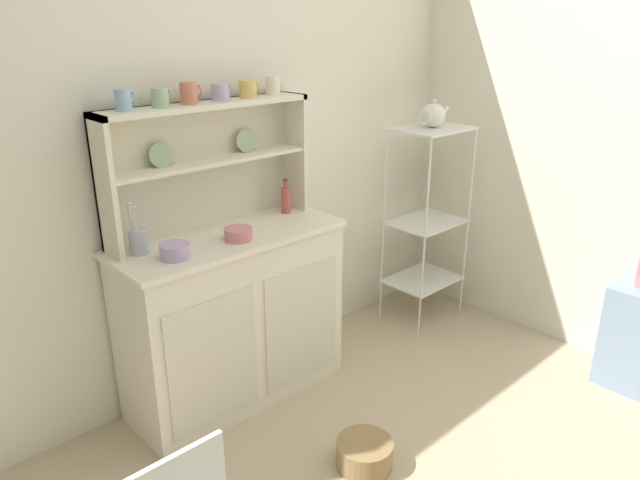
{
  "coord_description": "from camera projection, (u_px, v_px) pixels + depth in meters",
  "views": [
    {
      "loc": [
        -1.59,
        -0.82,
        1.84
      ],
      "look_at": [
        0.2,
        1.12,
        0.84
      ],
      "focal_mm": 32.92,
      "sensor_mm": 36.0,
      "label": 1
    }
  ],
  "objects": [
    {
      "name": "bakers_rack",
      "position": [
        427.0,
        210.0,
        3.6
      ],
      "size": [
        0.46,
        0.34,
        1.24
      ],
      "color": "silver",
      "rests_on": "ground"
    },
    {
      "name": "jam_bottle",
      "position": [
        286.0,
        199.0,
        3.05
      ],
      "size": [
        0.05,
        0.05,
        0.18
      ],
      "color": "#B74C47",
      "rests_on": "hutch_cabinet"
    },
    {
      "name": "wall_back",
      "position": [
        222.0,
        144.0,
        2.89
      ],
      "size": [
        3.84,
        0.05,
        2.5
      ],
      "primitive_type": "cube",
      "color": "silver",
      "rests_on": "ground"
    },
    {
      "name": "porcelain_teapot",
      "position": [
        433.0,
        115.0,
        3.4
      ],
      "size": [
        0.23,
        0.14,
        0.16
      ],
      "color": "white",
      "rests_on": "bakers_rack"
    },
    {
      "name": "cup_terracotta_2",
      "position": [
        189.0,
        93.0,
        2.55
      ],
      "size": [
        0.09,
        0.08,
        0.09
      ],
      "color": "#C67556",
      "rests_on": "hutch_shelf_unit"
    },
    {
      "name": "cup_gold_4",
      "position": [
        248.0,
        89.0,
        2.75
      ],
      "size": [
        0.1,
        0.08,
        0.08
      ],
      "color": "#DBB760",
      "rests_on": "hutch_shelf_unit"
    },
    {
      "name": "cup_cream_5",
      "position": [
        273.0,
        85.0,
        2.85
      ],
      "size": [
        0.08,
        0.07,
        0.09
      ],
      "color": "silver",
      "rests_on": "hutch_shelf_unit"
    },
    {
      "name": "cup_sky_0",
      "position": [
        124.0,
        100.0,
        2.36
      ],
      "size": [
        0.08,
        0.07,
        0.09
      ],
      "color": "#8EB2D1",
      "rests_on": "hutch_shelf_unit"
    },
    {
      "name": "cup_sage_1",
      "position": [
        160.0,
        97.0,
        2.47
      ],
      "size": [
        0.09,
        0.07,
        0.08
      ],
      "color": "#9EB78E",
      "rests_on": "hutch_shelf_unit"
    },
    {
      "name": "cup_lilac_3",
      "position": [
        221.0,
        92.0,
        2.66
      ],
      "size": [
        0.1,
        0.08,
        0.08
      ],
      "color": "#B79ECC",
      "rests_on": "hutch_shelf_unit"
    },
    {
      "name": "bowl_floral_medium",
      "position": [
        238.0,
        234.0,
        2.69
      ],
      "size": [
        0.13,
        0.13,
        0.06
      ],
      "primitive_type": "cylinder",
      "color": "#D17A84",
      "rests_on": "hutch_cabinet"
    },
    {
      "name": "hutch_cabinet",
      "position": [
        234.0,
        316.0,
        2.91
      ],
      "size": [
        1.12,
        0.45,
        0.88
      ],
      "color": "silver",
      "rests_on": "ground"
    },
    {
      "name": "utensil_jar",
      "position": [
        138.0,
        241.0,
        2.52
      ],
      "size": [
        0.08,
        0.08,
        0.24
      ],
      "color": "#B2B7C6",
      "rests_on": "hutch_cabinet"
    },
    {
      "name": "hutch_shelf_unit",
      "position": [
        206.0,
        155.0,
        2.74
      ],
      "size": [
        1.05,
        0.18,
        0.6
      ],
      "color": "beige",
      "rests_on": "hutch_cabinet"
    },
    {
      "name": "bowl_mixing_large",
      "position": [
        175.0,
        251.0,
        2.48
      ],
      "size": [
        0.13,
        0.13,
        0.06
      ],
      "primitive_type": "cylinder",
      "color": "#B79ECC",
      "rests_on": "hutch_cabinet"
    },
    {
      "name": "floor_basket",
      "position": [
        364.0,
        454.0,
        2.55
      ],
      "size": [
        0.25,
        0.25,
        0.12
      ],
      "primitive_type": "cylinder",
      "color": "#93754C",
      "rests_on": "ground"
    }
  ]
}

